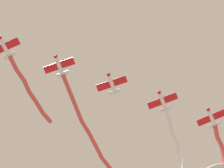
% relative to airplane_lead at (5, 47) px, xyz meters
% --- Properties ---
extents(airplane_lead, '(5.95, 4.95, 1.57)m').
position_rel_airplane_lead_xyz_m(airplane_lead, '(0.00, 0.00, 0.00)').
color(airplane_lead, white).
extents(smoke_trail_lead, '(8.59, 13.94, 1.26)m').
position_rel_airplane_lead_xyz_m(smoke_trail_lead, '(5.32, -8.31, 0.01)').
color(smoke_trail_lead, '#DB4C4C').
extents(airplane_left_wing, '(5.74, 5.10, 1.57)m').
position_rel_airplane_lead_xyz_m(airplane_left_wing, '(-2.26, -10.69, 0.25)').
color(airplane_left_wing, white).
extents(smoke_trail_left_wing, '(13.34, 19.66, 1.23)m').
position_rel_airplane_lead_xyz_m(smoke_trail_left_wing, '(5.84, -21.61, 0.06)').
color(smoke_trail_left_wing, '#DB4C4C').
extents(airplane_right_wing, '(5.76, 5.09, 1.57)m').
position_rel_airplane_lead_xyz_m(airplane_right_wing, '(-4.51, -21.38, 0.50)').
color(airplane_right_wing, white).
extents(airplane_slot, '(5.88, 5.01, 1.57)m').
position_rel_airplane_lead_xyz_m(airplane_slot, '(-6.76, -32.06, 0.75)').
color(airplane_slot, white).
extents(smoke_trail_slot, '(20.87, 19.45, 6.16)m').
position_rel_airplane_lead_xyz_m(smoke_trail_slot, '(3.95, -43.83, 3.12)').
color(smoke_trail_slot, white).
extents(airplane_trail, '(5.98, 4.93, 1.57)m').
position_rel_airplane_lead_xyz_m(airplane_trail, '(-9.01, -42.74, 1.00)').
color(airplane_trail, white).
extents(smoke_trail_trail, '(11.07, 12.41, 3.18)m').
position_rel_airplane_lead_xyz_m(smoke_trail_trail, '(-2.85, -50.45, 2.10)').
color(smoke_trail_trail, '#DB4C4C').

